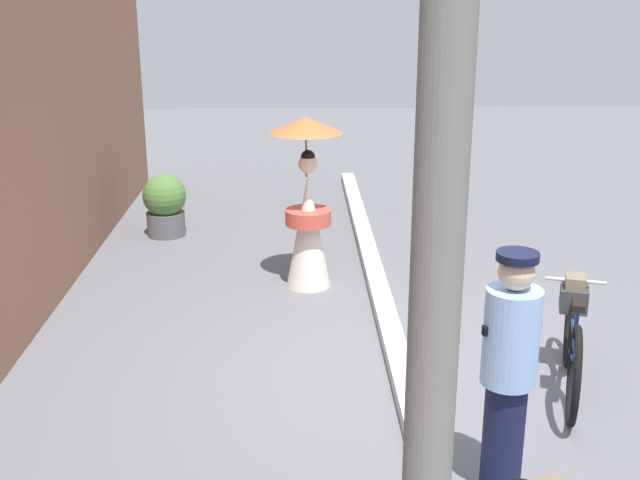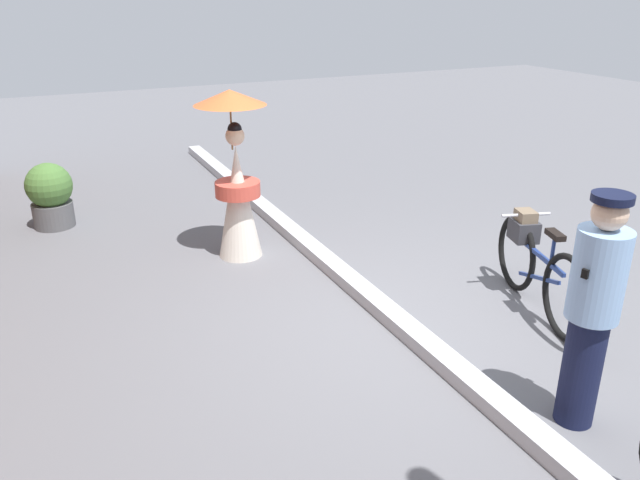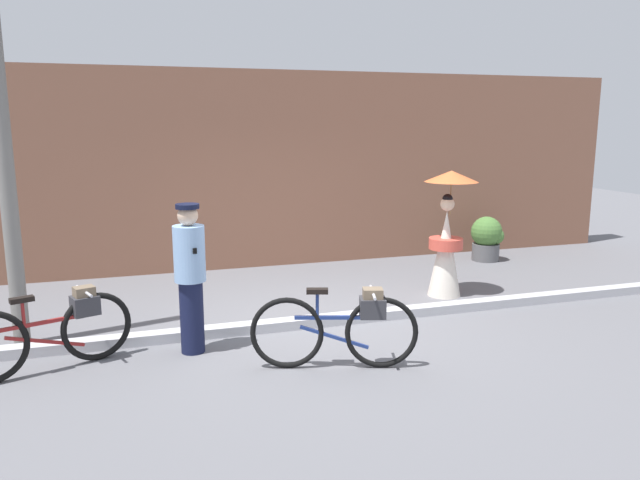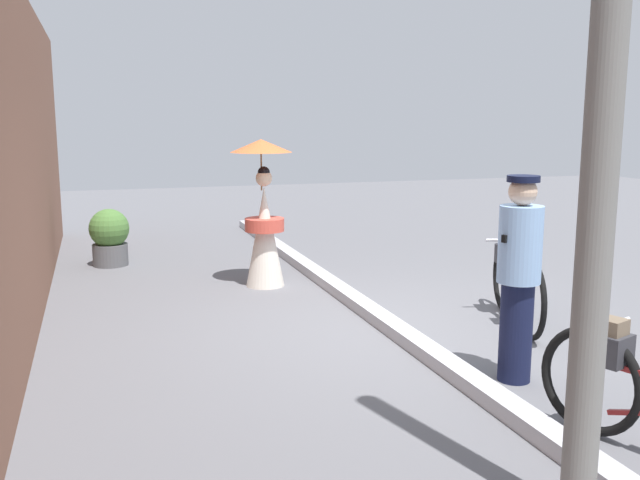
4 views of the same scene
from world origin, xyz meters
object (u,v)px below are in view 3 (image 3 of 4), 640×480
bicycle_far_side (53,330)px  person_with_parasol (447,235)px  bicycle_near_officer (341,326)px  potted_plant_by_door (487,238)px  utility_pole (2,132)px  person_officer (190,275)px

bicycle_far_side → person_with_parasol: person_with_parasol is taller
bicycle_far_side → bicycle_near_officer: bearing=-16.6°
person_with_parasol → potted_plant_by_door: person_with_parasol is taller
potted_plant_by_door → bicycle_far_side: bearing=-156.6°
potted_plant_by_door → utility_pole: utility_pole is taller
person_with_parasol → potted_plant_by_door: 2.65m
bicycle_near_officer → potted_plant_by_door: bicycle_near_officer is taller
bicycle_near_officer → person_with_parasol: (2.36, 2.08, 0.45)m
person_officer → person_with_parasol: bearing=17.1°
bicycle_near_officer → bicycle_far_side: (-2.82, 0.84, -0.02)m
utility_pole → person_officer: bearing=-24.0°
bicycle_near_officer → bicycle_far_side: bicycle_near_officer is taller
bicycle_far_side → utility_pole: utility_pole is taller
person_officer → utility_pole: utility_pole is taller
bicycle_near_officer → potted_plant_by_door: (4.22, 3.90, -0.02)m
person_with_parasol → potted_plant_by_door: size_ratio=2.25×
person_with_parasol → utility_pole: 5.82m
person_officer → person_with_parasol: 3.95m
bicycle_far_side → person_with_parasol: bearing=13.5°
person_with_parasol → potted_plant_by_door: (1.87, 1.81, -0.48)m
person_officer → potted_plant_by_door: bearing=27.8°
person_with_parasol → person_officer: bearing=-162.9°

